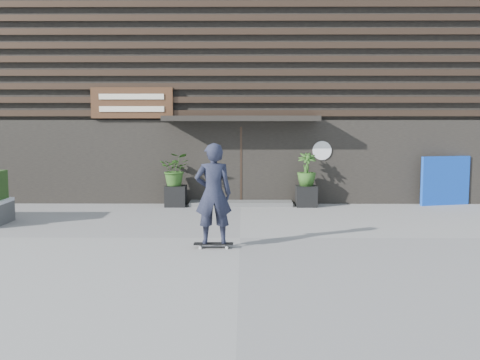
{
  "coord_description": "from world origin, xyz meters",
  "views": [
    {
      "loc": [
        0.08,
        -11.94,
        2.55
      ],
      "look_at": [
        -0.01,
        1.36,
        1.1
      ],
      "focal_mm": 42.46,
      "sensor_mm": 36.0,
      "label": 1
    }
  ],
  "objects_px": {
    "planter_pot_right": "(306,196)",
    "skateboarder": "(213,194)",
    "blue_tarp": "(445,181)",
    "planter_pot_left": "(176,196)"
  },
  "relations": [
    {
      "from": "planter_pot_right",
      "to": "blue_tarp",
      "type": "xyz_separation_m",
      "value": [
        4.12,
        0.3,
        0.42
      ]
    },
    {
      "from": "planter_pot_right",
      "to": "skateboarder",
      "type": "distance_m",
      "value": 5.92
    },
    {
      "from": "planter_pot_right",
      "to": "skateboarder",
      "type": "height_order",
      "value": "skateboarder"
    },
    {
      "from": "planter_pot_right",
      "to": "blue_tarp",
      "type": "distance_m",
      "value": 4.15
    },
    {
      "from": "planter_pot_left",
      "to": "blue_tarp",
      "type": "distance_m",
      "value": 7.94
    },
    {
      "from": "planter_pot_right",
      "to": "blue_tarp",
      "type": "relative_size",
      "value": 0.39
    },
    {
      "from": "blue_tarp",
      "to": "skateboarder",
      "type": "relative_size",
      "value": 0.74
    },
    {
      "from": "blue_tarp",
      "to": "skateboarder",
      "type": "bearing_deg",
      "value": -153.1
    },
    {
      "from": "blue_tarp",
      "to": "planter_pot_right",
      "type": "bearing_deg",
      "value": 170.2
    },
    {
      "from": "planter_pot_left",
      "to": "planter_pot_right",
      "type": "height_order",
      "value": "same"
    }
  ]
}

